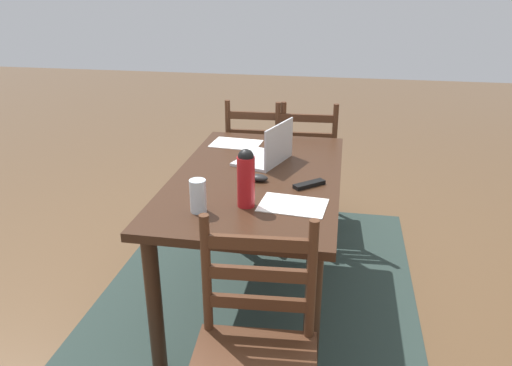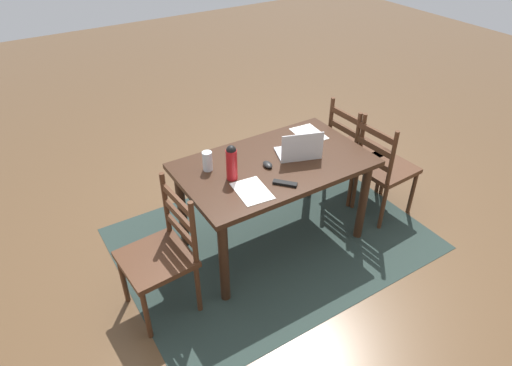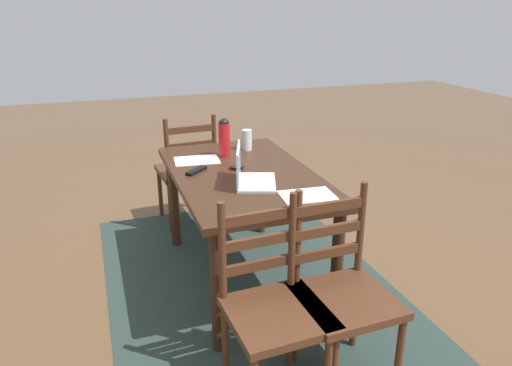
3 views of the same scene
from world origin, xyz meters
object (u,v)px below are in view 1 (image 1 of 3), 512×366
Objects in this scene: chair_left_near at (258,162)px; drinking_glass at (198,196)px; dining_table at (257,194)px; chair_left_far at (305,165)px; tv_remote at (309,184)px; chair_right_far at (254,363)px; computer_mouse at (258,178)px; water_bottle at (246,177)px; laptop at (269,152)px.

chair_left_near is 6.44× the size of drinking_glass.
chair_left_far reaches higher than dining_table.
chair_left_near reaches higher than tv_remote.
chair_left_far is (-1.01, 0.17, -0.19)m from dining_table.
chair_right_far is 1.00m from computer_mouse.
water_bottle is (-0.63, -0.15, 0.44)m from chair_right_far.
chair_left_far is 0.34m from chair_left_near.
dining_table is 3.83× the size of laptop.
dining_table is 0.53m from drinking_glass.
water_bottle is at bearing -6.45° from chair_left_far.
tv_remote is (-0.27, 0.26, -0.13)m from water_bottle.
water_bottle is (1.38, -0.16, 0.44)m from chair_left_far.
chair_right_far reaches higher than drinking_glass.
dining_table is 1.04m from chair_right_far.
water_bottle is (0.58, -0.01, 0.08)m from laptop.
chair_left_far and chair_right_far have the same top height.
drinking_glass is 1.48× the size of computer_mouse.
tv_remote is (0.02, 0.26, -0.01)m from computer_mouse.
laptop reaches higher than chair_right_far.
chair_right_far is (2.01, -0.01, 0.00)m from chair_left_far.
chair_right_far is (2.01, 0.34, 0.00)m from chair_left_near.
water_bottle is 0.40m from tv_remote.
laptop is 3.75× the size of computer_mouse.
water_bottle is at bearing -85.16° from tv_remote.
dining_table is 1.04m from chair_left_near.
chair_left_near is 1.52m from drinking_glass.
chair_left_far is at bearing 173.55° from water_bottle.
dining_table is at bearing 9.53° from chair_left_near.
chair_left_far is 2.01m from chair_right_far.
chair_right_far is at bearing 15.38° from computer_mouse.
computer_mouse is at bearing 9.88° from chair_left_near.
chair_left_near is at bearing -165.99° from laptop.
computer_mouse is at bearing -170.96° from chair_right_far.
drinking_glass is 0.59m from tv_remote.
computer_mouse is (0.07, 0.02, 0.12)m from dining_table.
water_bottle is at bearing -1.37° from laptop.
water_bottle reaches higher than chair_left_far.
water_bottle is at bearing 2.61° from dining_table.
drinking_glass is (0.47, -0.18, 0.18)m from dining_table.
chair_left_far is 1.14m from computer_mouse.
tv_remote is at bearing 38.96° from laptop.
drinking_glass is (1.47, -0.01, 0.37)m from chair_left_near.
dining_table is 0.26m from laptop.
computer_mouse is (-0.93, -0.15, 0.32)m from chair_right_far.
laptop is at bearing 177.32° from tv_remote.
laptop is at bearing -175.99° from computer_mouse.
dining_table is at bearing -9.75° from chair_left_far.
drinking_glass reaches higher than computer_mouse.
chair_left_far is 5.59× the size of tv_remote.
dining_table is 14.36× the size of computer_mouse.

